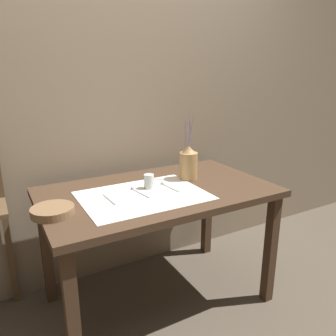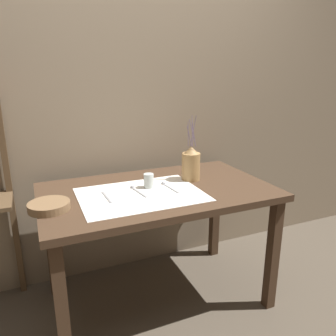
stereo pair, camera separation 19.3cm
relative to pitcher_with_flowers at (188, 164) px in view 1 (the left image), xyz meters
name	(u,v)px [view 1 (the left image)]	position (x,y,z in m)	size (l,w,h in m)	color
ground_plane	(159,298)	(-0.26, -0.07, -0.87)	(12.00, 12.00, 0.00)	brown
stone_wall_back	(123,107)	(-0.26, 0.44, 0.33)	(7.00, 0.06, 2.40)	gray
wooden_table	(158,204)	(-0.26, -0.07, -0.20)	(1.35, 0.80, 0.77)	#422D1E
linen_cloth	(143,195)	(-0.38, -0.13, -0.10)	(0.69, 0.50, 0.00)	white
pitcher_with_flowers	(188,164)	(0.00, 0.00, 0.00)	(0.12, 0.12, 0.42)	#A87F4C
wooden_bowl	(53,211)	(-0.87, -0.15, -0.08)	(0.21, 0.21, 0.04)	brown
glass_tumbler_near	(149,181)	(-0.30, -0.04, -0.06)	(0.06, 0.06, 0.08)	#B7C1BC
knife_center	(109,199)	(-0.57, -0.10, -0.10)	(0.02, 0.18, 0.00)	#939399
spoon_inner	(136,190)	(-0.39, -0.05, -0.10)	(0.04, 0.19, 0.02)	#939399
spoon_outer	(166,185)	(-0.19, -0.05, -0.10)	(0.04, 0.19, 0.02)	#939399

